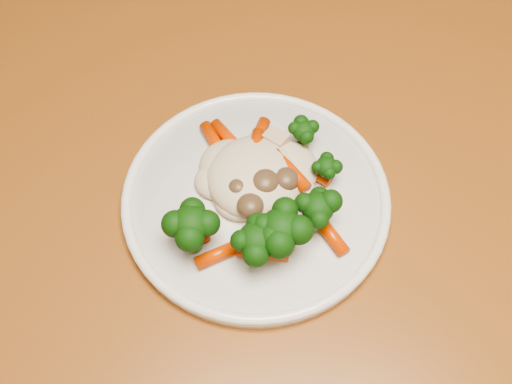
% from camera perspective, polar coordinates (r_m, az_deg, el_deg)
% --- Properties ---
extents(dining_table, '(1.21, 0.88, 0.75)m').
position_cam_1_polar(dining_table, '(0.72, -8.23, -1.87)').
color(dining_table, '#965622').
rests_on(dining_table, ground).
extents(plate, '(0.24, 0.24, 0.01)m').
position_cam_1_polar(plate, '(0.59, -0.00, -0.73)').
color(plate, white).
rests_on(plate, dining_table).
extents(meal, '(0.16, 0.17, 0.05)m').
position_cam_1_polar(meal, '(0.56, 0.46, -0.63)').
color(meal, beige).
rests_on(meal, plate).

